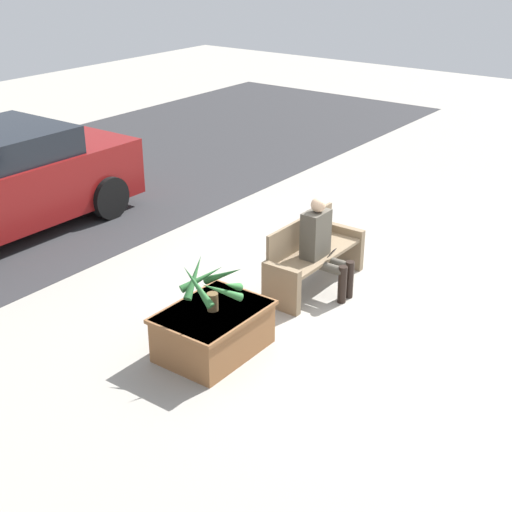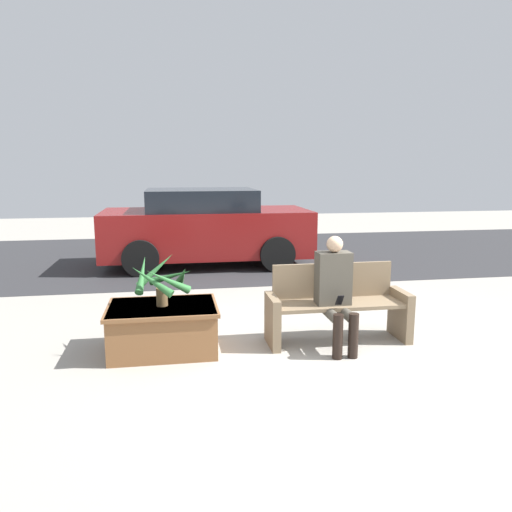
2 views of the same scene
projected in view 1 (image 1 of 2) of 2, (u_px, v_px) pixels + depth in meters
The scene contains 6 objects.
ground_plane at pixel (350, 292), 8.69m from camera, with size 30.00×30.00×0.00m, color #9E998E.
road_surface at pixel (33, 193), 11.99m from camera, with size 20.00×6.00×0.01m, color #2D2D30.
bench at pixel (312, 256), 8.71m from camera, with size 1.57×0.50×0.85m.
person_seated at pixel (322, 243), 8.45m from camera, with size 0.37×0.60×1.20m.
planter_box at pixel (213, 329), 7.36m from camera, with size 1.14×0.85×0.49m.
potted_plant at pixel (212, 284), 7.15m from camera, with size 0.66×0.69×0.54m.
Camera 1 is at (-6.89, -3.67, 4.01)m, focal length 50.00 mm.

